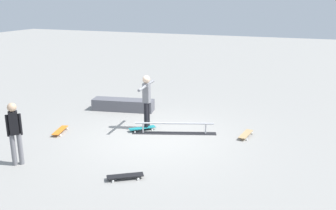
{
  "coord_description": "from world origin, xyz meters",
  "views": [
    {
      "loc": [
        -3.95,
        9.04,
        3.8
      ],
      "look_at": [
        -0.46,
        0.04,
        1.0
      ],
      "focal_mm": 39.41,
      "sensor_mm": 36.0,
      "label": 1
    }
  ],
  "objects_px": {
    "loose_skateboard_natural": "(246,134)",
    "loose_skateboard_black": "(125,176)",
    "bystander_black_shirt": "(15,130)",
    "skater_main": "(147,98)",
    "skate_ledge": "(123,105)",
    "loose_skateboard_orange": "(60,130)",
    "grind_rail": "(174,129)",
    "skateboard_main": "(142,128)"
  },
  "relations": [
    {
      "from": "skateboard_main",
      "to": "skate_ledge",
      "type": "bearing_deg",
      "value": -91.51
    },
    {
      "from": "loose_skateboard_natural",
      "to": "loose_skateboard_orange",
      "type": "xyz_separation_m",
      "value": [
        5.14,
        1.66,
        0.0
      ]
    },
    {
      "from": "skateboard_main",
      "to": "loose_skateboard_orange",
      "type": "height_order",
      "value": "same"
    },
    {
      "from": "skate_ledge",
      "to": "loose_skateboard_natural",
      "type": "distance_m",
      "value": 4.59
    },
    {
      "from": "skate_ledge",
      "to": "skater_main",
      "type": "bearing_deg",
      "value": 137.3
    },
    {
      "from": "skateboard_main",
      "to": "loose_skateboard_natural",
      "type": "bearing_deg",
      "value": 147.47
    },
    {
      "from": "bystander_black_shirt",
      "to": "skater_main",
      "type": "bearing_deg",
      "value": 18.41
    },
    {
      "from": "skater_main",
      "to": "grind_rail",
      "type": "bearing_deg",
      "value": 79.65
    },
    {
      "from": "skate_ledge",
      "to": "bystander_black_shirt",
      "type": "distance_m",
      "value": 4.88
    },
    {
      "from": "loose_skateboard_natural",
      "to": "skate_ledge",
      "type": "bearing_deg",
      "value": -95.38
    },
    {
      "from": "grind_rail",
      "to": "loose_skateboard_orange",
      "type": "xyz_separation_m",
      "value": [
        3.14,
        1.16,
        -0.07
      ]
    },
    {
      "from": "grind_rail",
      "to": "loose_skateboard_orange",
      "type": "relative_size",
      "value": 2.9
    },
    {
      "from": "bystander_black_shirt",
      "to": "loose_skateboard_orange",
      "type": "relative_size",
      "value": 1.85
    },
    {
      "from": "loose_skateboard_natural",
      "to": "loose_skateboard_orange",
      "type": "bearing_deg",
      "value": -64.53
    },
    {
      "from": "skate_ledge",
      "to": "loose_skateboard_black",
      "type": "distance_m",
      "value": 5.2
    },
    {
      "from": "bystander_black_shirt",
      "to": "loose_skateboard_black",
      "type": "relative_size",
      "value": 1.95
    },
    {
      "from": "skateboard_main",
      "to": "loose_skateboard_orange",
      "type": "bearing_deg",
      "value": -18.22
    },
    {
      "from": "grind_rail",
      "to": "skateboard_main",
      "type": "xyz_separation_m",
      "value": [
        0.97,
        0.11,
        -0.07
      ]
    },
    {
      "from": "grind_rail",
      "to": "bystander_black_shirt",
      "type": "height_order",
      "value": "bystander_black_shirt"
    },
    {
      "from": "loose_skateboard_black",
      "to": "bystander_black_shirt",
      "type": "bearing_deg",
      "value": -27.82
    },
    {
      "from": "loose_skateboard_natural",
      "to": "loose_skateboard_black",
      "type": "bearing_deg",
      "value": -22.0
    },
    {
      "from": "grind_rail",
      "to": "loose_skateboard_natural",
      "type": "distance_m",
      "value": 2.06
    },
    {
      "from": "bystander_black_shirt",
      "to": "loose_skateboard_orange",
      "type": "xyz_separation_m",
      "value": [
        0.42,
        -2.14,
        -0.79
      ]
    },
    {
      "from": "skateboard_main",
      "to": "bystander_black_shirt",
      "type": "height_order",
      "value": "bystander_black_shirt"
    },
    {
      "from": "skate_ledge",
      "to": "bystander_black_shirt",
      "type": "bearing_deg",
      "value": 87.07
    },
    {
      "from": "skate_ledge",
      "to": "loose_skateboard_orange",
      "type": "bearing_deg",
      "value": 76.1
    },
    {
      "from": "skate_ledge",
      "to": "bystander_black_shirt",
      "type": "xyz_separation_m",
      "value": [
        0.25,
        4.83,
        0.66
      ]
    },
    {
      "from": "skater_main",
      "to": "loose_skateboard_orange",
      "type": "height_order",
      "value": "skater_main"
    },
    {
      "from": "grind_rail",
      "to": "loose_skateboard_natural",
      "type": "bearing_deg",
      "value": 174.96
    },
    {
      "from": "skater_main",
      "to": "bystander_black_shirt",
      "type": "relative_size",
      "value": 1.08
    },
    {
      "from": "loose_skateboard_black",
      "to": "loose_skateboard_natural",
      "type": "xyz_separation_m",
      "value": [
        -2.01,
        -3.55,
        0.0
      ]
    },
    {
      "from": "skate_ledge",
      "to": "skater_main",
      "type": "distance_m",
      "value": 2.28
    },
    {
      "from": "skate_ledge",
      "to": "skateboard_main",
      "type": "relative_size",
      "value": 3.01
    },
    {
      "from": "grind_rail",
      "to": "bystander_black_shirt",
      "type": "distance_m",
      "value": 4.34
    },
    {
      "from": "bystander_black_shirt",
      "to": "skate_ledge",
      "type": "bearing_deg",
      "value": 43.88
    },
    {
      "from": "loose_skateboard_black",
      "to": "grind_rail",
      "type": "bearing_deg",
      "value": -123.51
    },
    {
      "from": "loose_skateboard_natural",
      "to": "grind_rail",
      "type": "bearing_deg",
      "value": -68.4
    },
    {
      "from": "skater_main",
      "to": "loose_skateboard_natural",
      "type": "relative_size",
      "value": 2.0
    },
    {
      "from": "grind_rail",
      "to": "loose_skateboard_black",
      "type": "bearing_deg",
      "value": 70.63
    },
    {
      "from": "loose_skateboard_black",
      "to": "skate_ledge",
      "type": "bearing_deg",
      "value": -94.93
    },
    {
      "from": "grind_rail",
      "to": "skater_main",
      "type": "height_order",
      "value": "skater_main"
    },
    {
      "from": "skater_main",
      "to": "loose_skateboard_black",
      "type": "height_order",
      "value": "skater_main"
    }
  ]
}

